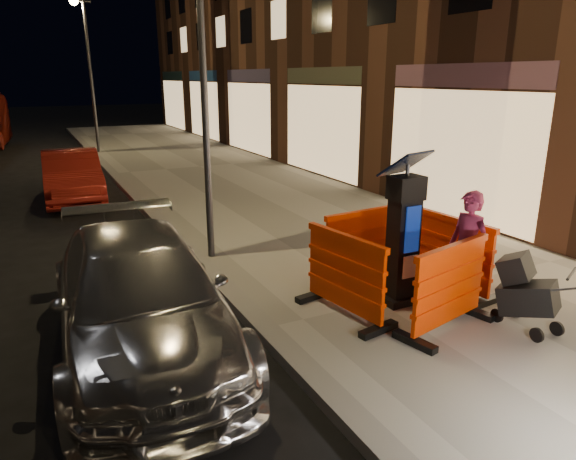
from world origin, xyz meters
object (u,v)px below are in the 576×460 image
parking_kiosk (403,234)px  barrier_kerbside (345,275)px  stroller (529,294)px  barrier_front (449,288)px  car_silver (145,347)px  barrier_back (363,245)px  barrier_bldgside (452,254)px  car_red (75,200)px  man (467,250)px

parking_kiosk → barrier_kerbside: size_ratio=1.40×
parking_kiosk → stroller: parking_kiosk is taller
barrier_front → car_silver: 3.93m
barrier_front → car_silver: size_ratio=0.31×
parking_kiosk → barrier_kerbside: (-0.95, 0.00, -0.46)m
parking_kiosk → barrier_front: bearing=-97.8°
parking_kiosk → stroller: (0.93, -1.39, -0.56)m
barrier_back → car_silver: size_ratio=0.31×
barrier_back → stroller: bearing=-73.0°
barrier_bldgside → car_silver: (-4.48, 0.61, -0.73)m
barrier_kerbside → barrier_front: bearing=-144.8°
barrier_kerbside → car_red: 10.01m
parking_kiosk → barrier_bldgside: (0.95, 0.00, -0.46)m
barrier_back → car_silver: barrier_back is taller
car_red → man: 11.03m
barrier_bldgside → stroller: 1.39m
barrier_front → stroller: barrier_front is taller
man → stroller: size_ratio=1.77×
barrier_back → stroller: size_ratio=1.58×
barrier_front → car_red: barrier_front is taller
barrier_front → barrier_back: 1.90m
car_silver → car_red: size_ratio=1.18×
barrier_front → car_red: size_ratio=0.36×
barrier_back → barrier_kerbside: size_ratio=1.00×
man → stroller: man is taller
barrier_kerbside → barrier_back: bearing=-54.8°
barrier_front → car_silver: (-3.53, 1.56, -0.73)m
barrier_kerbside → car_red: size_ratio=0.36×
barrier_back → barrier_kerbside: same height
barrier_back → car_silver: 3.62m
barrier_back → car_red: barrier_back is taller
barrier_bldgside → car_silver: size_ratio=0.31×
barrier_front → man: size_ratio=0.89×
stroller → barrier_back: bearing=87.1°
car_silver → man: size_ratio=2.91×
barrier_front → barrier_bldgside: (0.95, 0.95, 0.00)m
man → car_silver: bearing=-109.1°
stroller → barrier_front: bearing=130.3°
parking_kiosk → car_silver: parking_kiosk is taller
car_silver → car_red: bearing=93.9°
barrier_kerbside → stroller: (1.88, -1.39, -0.11)m
car_silver → barrier_back: bearing=9.3°
parking_kiosk → man: (0.73, -0.49, -0.20)m
parking_kiosk → barrier_back: (0.00, 0.95, -0.46)m
barrier_back → man: size_ratio=0.89×
car_red → barrier_kerbside: bearing=-72.7°
barrier_kerbside → car_silver: size_ratio=0.31×
car_red → man: size_ratio=2.46×
barrier_front → parking_kiosk: bearing=77.2°
barrier_front → stroller: size_ratio=1.58×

